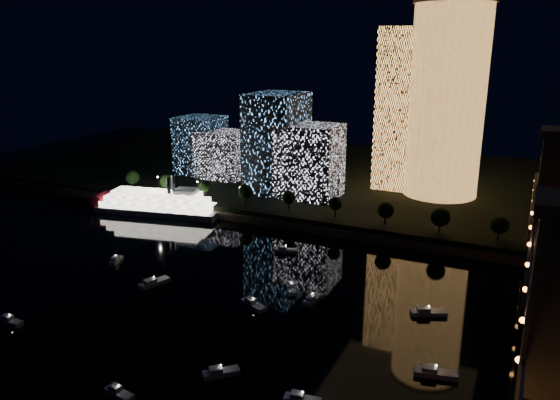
{
  "coord_description": "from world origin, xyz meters",
  "views": [
    {
      "loc": [
        57.52,
        -105.18,
        71.62
      ],
      "look_at": [
        -18.28,
        55.0,
        19.63
      ],
      "focal_mm": 35.0,
      "sensor_mm": 36.0,
      "label": 1
    }
  ],
  "objects_px": {
    "riverboat": "(152,203)",
    "tower_rectangular": "(405,109)",
    "tower_cylindrical": "(447,100)",
    "truss_bridge": "(551,334)"
  },
  "relations": [
    {
      "from": "tower_cylindrical",
      "to": "tower_rectangular",
      "type": "height_order",
      "value": "tower_cylindrical"
    },
    {
      "from": "riverboat",
      "to": "truss_bridge",
      "type": "bearing_deg",
      "value": -24.56
    },
    {
      "from": "tower_rectangular",
      "to": "truss_bridge",
      "type": "bearing_deg",
      "value": -66.13
    },
    {
      "from": "riverboat",
      "to": "tower_rectangular",
      "type": "bearing_deg",
      "value": 38.97
    },
    {
      "from": "truss_bridge",
      "to": "riverboat",
      "type": "relative_size",
      "value": 4.5
    },
    {
      "from": "tower_cylindrical",
      "to": "tower_rectangular",
      "type": "xyz_separation_m",
      "value": [
        -19.06,
        6.18,
        -5.58
      ]
    },
    {
      "from": "riverboat",
      "to": "tower_cylindrical",
      "type": "bearing_deg",
      "value": 31.4
    },
    {
      "from": "truss_bridge",
      "to": "riverboat",
      "type": "height_order",
      "value": "truss_bridge"
    },
    {
      "from": "truss_bridge",
      "to": "riverboat",
      "type": "bearing_deg",
      "value": 155.44
    },
    {
      "from": "tower_cylindrical",
      "to": "tower_rectangular",
      "type": "relative_size",
      "value": 1.15
    }
  ]
}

